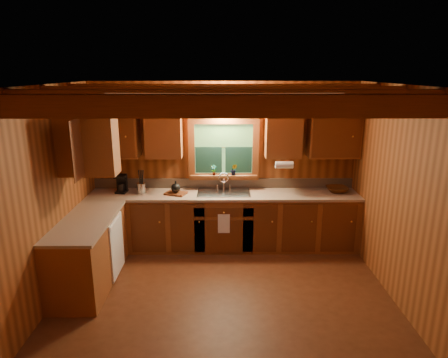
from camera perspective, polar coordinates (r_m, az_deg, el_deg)
room at (r=4.55m, az=0.06°, el=-3.29°), size 4.20×4.20×4.20m
ceiling_beams at (r=4.31m, az=0.06°, el=11.85°), size 4.20×2.54×0.18m
base_cabinets at (r=6.07m, az=-4.73°, el=-7.18°), size 4.20×2.22×0.86m
countertop at (r=5.92m, az=-4.69°, el=-3.13°), size 4.20×2.24×0.04m
backsplash at (r=6.44m, az=-0.06°, el=-0.61°), size 4.20×0.02×0.16m
dishwasher_panel at (r=5.69m, az=-15.17°, el=-9.32°), size 0.02×0.60×0.80m
upper_cabinets at (r=5.83m, az=-5.63°, el=6.28°), size 4.19×1.77×0.78m
window at (r=6.29m, az=-0.06°, el=4.15°), size 1.12×0.08×1.00m
window_sill at (r=6.34m, az=-0.05°, el=0.45°), size 1.06×0.14×0.04m
wall_sconce at (r=6.08m, az=-0.05°, el=9.81°), size 0.45×0.21×0.17m
paper_towel_roll at (r=6.07m, az=8.68°, el=2.03°), size 0.27×0.11×0.11m
dish_towel at (r=6.00m, az=-0.03°, el=-6.47°), size 0.18×0.01×0.30m
sink at (r=6.21m, az=-0.04°, el=-2.43°), size 0.82×0.48×0.43m
coffee_maker at (r=6.42m, az=-14.56°, el=-0.64°), size 0.16×0.20×0.28m
utensil_crock at (r=6.29m, az=-11.85°, el=-1.22°), size 0.13×0.13×0.38m
cutting_board at (r=6.18m, az=-6.95°, el=-2.06°), size 0.37×0.32×0.03m
teakettle at (r=6.16m, az=-6.98°, el=-1.29°), size 0.14×0.14×0.18m
wicker_basket at (r=6.49m, az=15.98°, el=-1.46°), size 0.35×0.35×0.08m
potted_plant_left at (r=6.28m, az=-1.49°, el=1.27°), size 0.09×0.07×0.17m
potted_plant_right at (r=6.29m, az=1.44°, el=1.37°), size 0.12×0.10×0.18m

